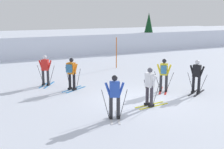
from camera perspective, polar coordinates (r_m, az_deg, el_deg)
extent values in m
plane|color=silver|center=(14.06, 5.35, -4.85)|extent=(120.00, 120.00, 0.00)
cube|color=silver|center=(31.56, -14.07, 5.85)|extent=(80.00, 9.14, 1.93)
cube|color=silver|center=(11.73, -0.24, -8.15)|extent=(0.74, 1.50, 0.02)
cube|color=silver|center=(11.75, 1.13, -8.12)|extent=(0.74, 1.50, 0.02)
cube|color=black|center=(11.57, -0.20, -8.12)|extent=(0.22, 0.29, 0.10)
cube|color=black|center=(11.58, 1.19, -8.09)|extent=(0.22, 0.29, 0.10)
cylinder|color=#2D2D33|center=(11.41, -0.20, -5.88)|extent=(0.14, 0.14, 0.85)
cylinder|color=#2D2D33|center=(11.43, 1.20, -5.85)|extent=(0.14, 0.14, 0.85)
cube|color=#284CB7|center=(11.25, 0.51, -2.83)|extent=(0.45, 0.37, 0.60)
cylinder|color=#284CB7|center=(11.26, -0.77, -2.89)|extent=(0.27, 0.19, 0.55)
cylinder|color=#284CB7|center=(11.29, 1.77, -2.85)|extent=(0.27, 0.19, 0.55)
sphere|color=black|center=(11.15, 0.51, -0.69)|extent=(0.22, 0.22, 0.22)
cylinder|color=#38383D|center=(11.49, -1.28, -5.65)|extent=(0.29, 0.15, 1.14)
cylinder|color=#38383D|center=(11.54, 2.20, -5.59)|extent=(0.29, 0.15, 1.14)
cube|color=black|center=(15.83, 15.33, -3.30)|extent=(1.44, 0.86, 0.02)
cube|color=black|center=(15.75, 16.30, -3.43)|extent=(1.44, 0.86, 0.02)
cube|color=black|center=(15.68, 15.17, -3.21)|extent=(0.29, 0.23, 0.10)
cube|color=black|center=(15.60, 16.15, -3.34)|extent=(0.29, 0.23, 0.10)
cylinder|color=black|center=(15.57, 15.26, -1.52)|extent=(0.14, 0.14, 0.85)
cylinder|color=black|center=(15.49, 16.25, -1.64)|extent=(0.14, 0.14, 0.85)
cube|color=black|center=(15.40, 15.88, 0.69)|extent=(0.40, 0.45, 0.60)
cylinder|color=black|center=(15.49, 15.02, 0.75)|extent=(0.20, 0.27, 0.55)
cylinder|color=black|center=(15.35, 16.79, 0.55)|extent=(0.20, 0.27, 0.55)
sphere|color=silver|center=(15.33, 15.97, 2.26)|extent=(0.22, 0.22, 0.22)
cylinder|color=#38383D|center=(15.72, 14.76, -1.51)|extent=(0.20, 0.34, 1.02)
cylinder|color=#38383D|center=(15.54, 16.96, -1.79)|extent=(0.20, 0.34, 1.02)
cube|color=red|center=(15.84, 9.28, -3.02)|extent=(1.13, 1.26, 0.02)
cube|color=red|center=(15.82, 10.29, -3.07)|extent=(1.13, 1.26, 0.02)
cube|color=black|center=(15.68, 9.24, -2.94)|extent=(0.26, 0.27, 0.10)
cube|color=black|center=(15.66, 10.26, -2.99)|extent=(0.26, 0.27, 0.10)
cylinder|color=#2D2D33|center=(15.57, 9.30, -1.25)|extent=(0.14, 0.14, 0.85)
cylinder|color=#2D2D33|center=(15.55, 10.33, -1.30)|extent=(0.14, 0.14, 0.85)
cube|color=yellow|center=(15.43, 9.89, 0.99)|extent=(0.44, 0.43, 0.60)
cylinder|color=yellow|center=(15.47, 8.97, 1.00)|extent=(0.25, 0.24, 0.55)
cylinder|color=yellow|center=(15.44, 10.82, 0.91)|extent=(0.25, 0.24, 0.55)
sphere|color=black|center=(15.36, 9.95, 2.56)|extent=(0.22, 0.22, 0.22)
cylinder|color=#38383D|center=(15.69, 8.67, -1.27)|extent=(0.29, 0.26, 1.02)
cylinder|color=#38383D|center=(15.65, 11.00, -1.39)|extent=(0.29, 0.26, 1.02)
cube|color=teal|center=(15.22, 9.84, 0.92)|extent=(0.33, 0.32, 0.40)
cube|color=#237AC6|center=(17.30, -12.75, -1.90)|extent=(1.00, 1.35, 0.02)
cube|color=#237AC6|center=(17.20, -11.87, -1.94)|extent=(1.00, 1.35, 0.02)
cube|color=black|center=(17.15, -12.93, -1.82)|extent=(0.25, 0.28, 0.10)
cube|color=black|center=(17.05, -12.05, -1.86)|extent=(0.25, 0.28, 0.10)
cylinder|color=#2D2D33|center=(17.05, -13.00, -0.27)|extent=(0.14, 0.14, 0.85)
cylinder|color=#2D2D33|center=(16.95, -12.12, -0.30)|extent=(0.14, 0.14, 0.85)
cube|color=red|center=(16.88, -12.65, 1.79)|extent=(0.45, 0.42, 0.60)
cylinder|color=red|center=(16.99, -13.42, 1.77)|extent=(0.26, 0.22, 0.55)
cylinder|color=red|center=(16.82, -11.83, 1.74)|extent=(0.26, 0.22, 0.55)
sphere|color=silver|center=(16.82, -12.72, 3.23)|extent=(0.22, 0.22, 0.22)
cylinder|color=#38383D|center=(17.20, -13.45, -0.13)|extent=(0.31, 0.23, 1.13)
cylinder|color=#38383D|center=(16.98, -11.43, -0.19)|extent=(0.31, 0.23, 1.13)
cube|color=#237AC6|center=(16.08, -7.66, -2.75)|extent=(1.41, 0.91, 0.02)
cube|color=#237AC6|center=(15.91, -6.87, -2.88)|extent=(1.41, 0.91, 0.02)
cube|color=black|center=(15.95, -8.00, -2.65)|extent=(0.28, 0.24, 0.10)
cube|color=black|center=(15.78, -7.21, -2.79)|extent=(0.28, 0.24, 0.10)
cylinder|color=black|center=(15.84, -8.05, -0.99)|extent=(0.14, 0.14, 0.85)
cylinder|color=black|center=(15.67, -7.25, -1.10)|extent=(0.14, 0.14, 0.85)
cube|color=orange|center=(15.63, -7.72, 1.19)|extent=(0.40, 0.45, 0.60)
cylinder|color=orange|center=(15.80, -8.38, 1.24)|extent=(0.21, 0.26, 0.55)
cylinder|color=orange|center=(15.50, -6.94, 1.07)|extent=(0.21, 0.26, 0.55)
sphere|color=black|center=(15.56, -7.76, 2.75)|extent=(0.22, 0.22, 0.22)
cylinder|color=#38383D|center=(16.03, -8.39, -0.68)|extent=(0.19, 0.29, 1.19)
cylinder|color=#38383D|center=(15.62, -6.45, -0.96)|extent=(0.19, 0.29, 1.19)
cube|color=teal|center=(15.47, -8.20, 1.14)|extent=(0.30, 0.33, 0.40)
cube|color=gold|center=(13.37, 7.18, -5.72)|extent=(1.60, 0.26, 0.02)
cube|color=gold|center=(13.17, 7.98, -6.02)|extent=(1.60, 0.26, 0.02)
cube|color=black|center=(13.26, 6.69, -5.59)|extent=(0.27, 0.15, 0.10)
cube|color=black|center=(13.06, 7.49, -5.88)|extent=(0.27, 0.15, 0.10)
cylinder|color=#38333D|center=(13.13, 6.74, -3.61)|extent=(0.14, 0.14, 0.85)
cylinder|color=#38333D|center=(12.92, 7.55, -3.88)|extent=(0.14, 0.14, 0.85)
cube|color=white|center=(12.87, 7.21, -1.06)|extent=(0.28, 0.40, 0.60)
cylinder|color=white|center=(13.07, 6.56, -0.90)|extent=(0.12, 0.26, 0.55)
cylinder|color=white|center=(12.71, 8.02, -1.31)|extent=(0.12, 0.26, 0.55)
sphere|color=#4C4C56|center=(12.79, 7.26, 0.82)|extent=(0.22, 0.22, 0.22)
cylinder|color=#38383D|center=(13.30, 6.63, -3.41)|extent=(0.07, 0.41, 1.09)
cylinder|color=#38383D|center=(12.88, 8.34, -3.97)|extent=(0.07, 0.41, 1.09)
cylinder|color=#C65614|center=(21.93, 0.85, 4.19)|extent=(0.06, 0.06, 2.25)
cylinder|color=#513823|center=(32.63, 6.92, 5.18)|extent=(0.21, 0.21, 0.67)
cone|color=#0F3819|center=(32.47, 7.01, 8.70)|extent=(1.44, 1.44, 3.34)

